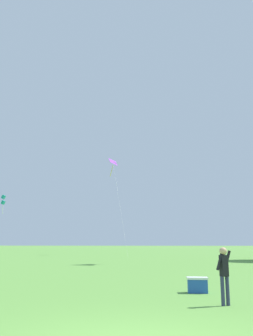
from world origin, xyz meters
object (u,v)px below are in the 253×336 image
(kite_teal_box, at_px, (3,200))
(kite_purple_streamer, at_px, (113,167))
(person_child_small, at_px, (224,270))
(picnic_cooler, at_px, (197,285))

(kite_teal_box, bearing_deg, kite_purple_streamer, 9.99)
(kite_purple_streamer, bearing_deg, person_child_small, -77.96)
(kite_teal_box, height_order, picnic_cooler, kite_teal_box)
(kite_teal_box, bearing_deg, picnic_cooler, -57.27)
(kite_purple_streamer, distance_m, picnic_cooler, 38.22)
(kite_purple_streamer, height_order, person_child_small, kite_purple_streamer)
(kite_purple_streamer, relative_size, kite_teal_box, 1.05)
(kite_teal_box, relative_size, person_child_small, 9.09)
(picnic_cooler, bearing_deg, kite_purple_streamer, 102.06)
(kite_teal_box, height_order, person_child_small, kite_teal_box)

